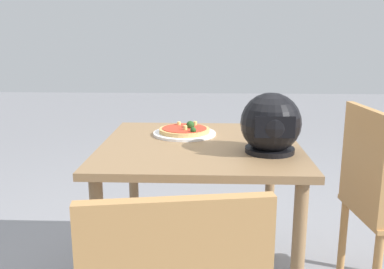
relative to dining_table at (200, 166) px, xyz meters
The scene contains 5 objects.
dining_table is the anchor object (origin of this frame).
pizza_plate 0.21m from the dining_table, 64.18° to the right, with size 0.30×0.30×0.01m, color white.
pizza 0.22m from the dining_table, 64.84° to the right, with size 0.24×0.24×0.05m.
motorcycle_helmet 0.38m from the dining_table, 154.42° to the left, with size 0.24×0.24×0.24m.
chair_side 0.80m from the dining_table, behind, with size 0.44×0.44×0.90m.
Camera 1 is at (-0.04, 1.81, 1.20)m, focal length 40.10 mm.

